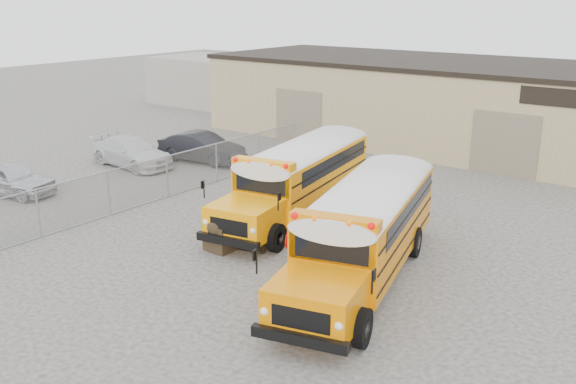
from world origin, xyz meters
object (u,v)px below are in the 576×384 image
Objects in this scene: tarp_bundle at (221,230)px; car_dark at (202,147)px; car_white at (132,152)px; car_silver at (9,179)px; school_bus_right at (408,175)px; school_bus_left at (355,143)px.

tarp_bundle is 12.13m from car_dark.
tarp_bundle is 12.41m from car_white.
car_dark is at bearing -31.13° from car_silver.
car_silver is at bearing -175.56° from tarp_bundle.
car_silver is (-14.78, -7.78, -0.96)m from school_bus_right.
school_bus_right is 14.56m from car_white.
school_bus_right is at bearing -37.92° from school_bus_left.
car_silver is at bearing -152.22° from school_bus_right.
car_silver reaches higher than tarp_bundle.
tarp_bundle is at bearing -140.91° from car_dark.
school_bus_right is 2.06× the size of car_white.
car_silver is (-11.47, -0.89, -0.01)m from tarp_bundle.
school_bus_left is 7.08× the size of tarp_bundle.
car_white reaches higher than tarp_bundle.
car_dark reaches higher than car_white.
school_bus_left reaches higher than car_white.
car_white is at bearing 132.73° from car_dark.
car_dark is (-7.74, -2.25, -0.87)m from school_bus_left.
car_white reaches higher than car_silver.
tarp_bundle is (1.23, -10.42, -0.91)m from school_bus_left.
car_silver is 0.91× the size of car_dark.
school_bus_left is 2.38× the size of car_silver.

